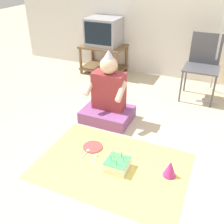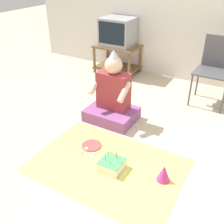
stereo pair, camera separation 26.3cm
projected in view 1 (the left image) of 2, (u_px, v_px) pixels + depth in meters
ground_plane at (159, 167)px, 2.44m from camera, size 16.00×16.00×0.00m
tv_stand at (104, 56)px, 4.37m from camera, size 0.72×0.48×0.46m
tv at (104, 32)px, 4.18m from camera, size 0.51×0.43×0.43m
folding_chair at (203, 62)px, 3.46m from camera, size 0.45×0.40×0.86m
dust_mop at (213, 76)px, 3.48m from camera, size 0.28×0.49×1.17m
person_seated at (108, 99)px, 3.06m from camera, size 0.57×0.45×0.85m
party_cloth at (112, 165)px, 2.46m from camera, size 1.39×0.97×0.01m
birthday_cake at (117, 164)px, 2.40m from camera, size 0.21×0.21×0.17m
party_hat_blue at (170, 168)px, 2.31m from camera, size 0.12×0.12×0.16m
paper_plate at (93, 147)px, 2.69m from camera, size 0.20×0.20×0.01m
plastic_spoon_near at (87, 151)px, 2.63m from camera, size 0.04×0.15×0.01m
plastic_spoon_far at (96, 156)px, 2.56m from camera, size 0.06×0.14×0.01m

